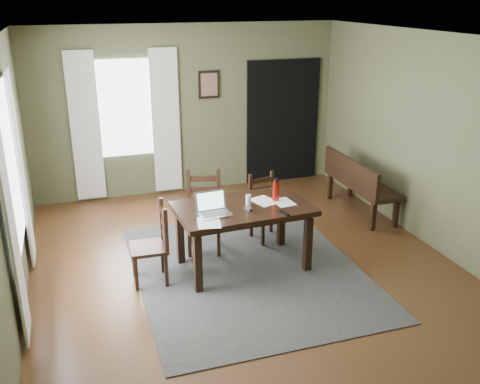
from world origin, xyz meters
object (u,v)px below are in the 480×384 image
object	(u,v)px
bench	(358,181)
laptop	(213,208)
chair_back_right	(266,208)
chair_end	(153,245)
dining_table	(243,214)
chair_back_left	(204,213)
water_bottle	(276,190)

from	to	relation	value
bench	laptop	world-z (taller)	laptop
chair_back_right	chair_end	bearing A→B (deg)	-166.10
dining_table	chair_back_right	world-z (taller)	chair_back_right
chair_back_left	chair_back_right	size ratio (longest dim) A/B	1.17
laptop	water_bottle	distance (m)	0.84
chair_end	chair_back_right	bearing A→B (deg)	116.28
chair_end	water_bottle	world-z (taller)	water_bottle
laptop	bench	bearing A→B (deg)	19.73
chair_back_right	laptop	xyz separation A→B (m)	(-0.94, -0.78, 0.42)
chair_back_right	water_bottle	xyz separation A→B (m)	(-0.11, -0.63, 0.49)
chair_end	chair_back_left	size ratio (longest dim) A/B	0.91
chair_back_left	water_bottle	bearing A→B (deg)	-21.45
chair_end	bench	size ratio (longest dim) A/B	0.62
dining_table	water_bottle	world-z (taller)	water_bottle
bench	water_bottle	bearing A→B (deg)	120.87
chair_back_left	water_bottle	world-z (taller)	water_bottle
chair_end	dining_table	bearing A→B (deg)	93.97
chair_end	laptop	world-z (taller)	laptop
chair_back_left	chair_back_right	distance (m)	0.87
bench	chair_back_right	bearing A→B (deg)	104.09
chair_back_right	chair_back_left	bearing A→B (deg)	174.72
dining_table	laptop	bearing A→B (deg)	-168.70
dining_table	chair_end	bearing A→B (deg)	178.02
chair_back_right	laptop	size ratio (longest dim) A/B	2.31
chair_back_right	water_bottle	bearing A→B (deg)	-109.79
dining_table	chair_end	size ratio (longest dim) A/B	1.71
dining_table	bench	xyz separation A→B (m)	(2.17, 1.09, -0.19)
chair_end	bench	xyz separation A→B (m)	(3.24, 1.11, 0.05)
dining_table	chair_back_right	size ratio (longest dim) A/B	1.83
bench	laptop	bearing A→B (deg)	114.95
dining_table	chair_back_right	distance (m)	0.91
water_bottle	dining_table	bearing A→B (deg)	-173.07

